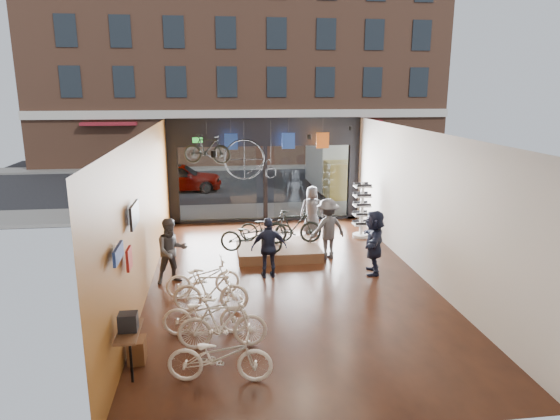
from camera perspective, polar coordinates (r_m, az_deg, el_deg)
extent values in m
cube|color=black|center=(13.07, 0.94, -8.03)|extent=(7.00, 12.00, 0.04)
cube|color=black|center=(12.18, 1.01, 9.00)|extent=(7.00, 12.00, 0.04)
cube|color=#96501C|center=(12.49, -15.23, -0.30)|extent=(0.04, 12.00, 3.80)
cube|color=beige|center=(13.43, 16.01, 0.62)|extent=(0.04, 12.00, 3.80)
cube|color=beige|center=(6.89, 8.28, -11.53)|extent=(7.00, 0.04, 3.80)
cube|color=#198C26|center=(17.99, -9.40, 7.89)|extent=(0.35, 0.06, 0.18)
cube|color=black|center=(27.49, -3.51, 3.58)|extent=(30.00, 18.00, 0.02)
cube|color=slate|center=(19.87, -2.01, -0.15)|extent=(30.00, 2.40, 0.12)
cube|color=slate|center=(31.42, -4.01, 4.97)|extent=(30.00, 2.00, 0.12)
cube|color=brown|center=(33.63, -4.47, 17.40)|extent=(26.00, 5.00, 14.00)
imported|color=gray|center=(24.43, -11.50, 3.71)|extent=(4.05, 1.63, 1.38)
imported|color=beige|center=(8.76, -6.88, -16.22)|extent=(1.84, 0.86, 0.93)
imported|color=beige|center=(9.71, -6.60, -12.73)|extent=(1.70, 0.48, 1.02)
imported|color=beige|center=(10.29, -8.49, -11.59)|extent=(1.73, 0.66, 0.90)
imported|color=beige|center=(11.19, -7.93, -9.12)|extent=(1.71, 0.65, 1.00)
imported|color=beige|center=(12.06, -8.79, -7.66)|extent=(1.81, 0.85, 0.91)
cube|color=brown|center=(14.84, -0.21, -4.62)|extent=(2.40, 1.80, 0.30)
imported|color=black|center=(14.08, -3.31, -3.03)|extent=(1.90, 1.12, 0.94)
imported|color=black|center=(14.85, 1.55, -1.94)|extent=(1.72, 0.52, 1.03)
imported|color=black|center=(15.13, -1.59, -2.00)|extent=(1.69, 0.87, 0.84)
imported|color=#3F3F44|center=(12.89, -12.29, -4.59)|extent=(0.99, 0.89, 1.68)
imported|color=#161C33|center=(12.98, -1.27, -4.32)|extent=(0.95, 0.43, 1.60)
imported|color=#3F3F44|center=(14.45, 5.45, -2.16)|extent=(1.29, 0.98, 1.77)
imported|color=#3F3F44|center=(16.95, 3.67, 0.02)|extent=(0.85, 0.61, 1.63)
imported|color=#161C33|center=(13.47, 10.69, -3.61)|extent=(0.91, 1.68, 1.73)
imported|color=black|center=(16.32, -8.36, 6.91)|extent=(1.64, 0.93, 0.95)
cube|color=#1E3F99|center=(17.31, -5.62, 7.78)|extent=(0.45, 0.03, 0.55)
cube|color=#1E3F99|center=(17.48, 0.97, 7.90)|extent=(0.45, 0.03, 0.55)
cube|color=#CC5919|center=(17.69, 4.90, 7.93)|extent=(0.45, 0.03, 0.55)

